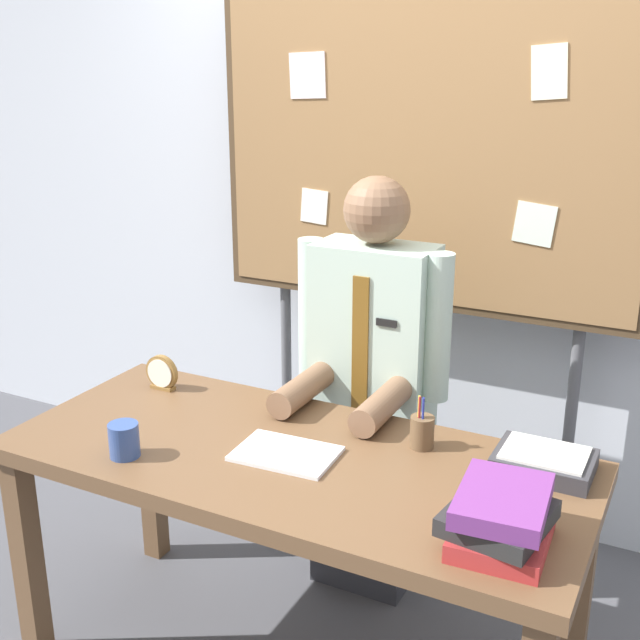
% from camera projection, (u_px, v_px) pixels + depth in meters
% --- Properties ---
extents(back_wall, '(6.40, 0.08, 2.70)m').
position_uv_depth(back_wall, '(440.00, 188.00, 3.10)').
color(back_wall, silver).
rests_on(back_wall, ground_plane).
extents(desk, '(1.68, 0.73, 0.76)m').
position_uv_depth(desk, '(293.00, 483.00, 2.30)').
color(desk, brown).
rests_on(desk, ground_plane).
extents(person, '(0.55, 0.56, 1.47)m').
position_uv_depth(person, '(371.00, 403.00, 2.77)').
color(person, '#2D2D33').
rests_on(person, ground_plane).
extents(bulletin_board, '(1.64, 0.09, 2.16)m').
position_uv_depth(bulletin_board, '(424.00, 148.00, 2.87)').
color(bulletin_board, '#4C3823').
rests_on(bulletin_board, ground_plane).
extents(book_stack, '(0.24, 0.28, 0.14)m').
position_uv_depth(book_stack, '(501.00, 518.00, 1.83)').
color(book_stack, '#B22D2D').
rests_on(book_stack, desk).
extents(open_notebook, '(0.29, 0.21, 0.01)m').
position_uv_depth(open_notebook, '(286.00, 454.00, 2.26)').
color(open_notebook, white).
rests_on(open_notebook, desk).
extents(desk_clock, '(0.12, 0.04, 0.12)m').
position_uv_depth(desk_clock, '(162.00, 374.00, 2.70)').
color(desk_clock, olive).
rests_on(desk_clock, desk).
extents(coffee_mug, '(0.09, 0.09, 0.10)m').
position_uv_depth(coffee_mug, '(124.00, 440.00, 2.24)').
color(coffee_mug, '#334C8C').
rests_on(coffee_mug, desk).
extents(pen_holder, '(0.07, 0.07, 0.16)m').
position_uv_depth(pen_holder, '(422.00, 432.00, 2.29)').
color(pen_holder, brown).
rests_on(pen_holder, desk).
extents(paper_tray, '(0.26, 0.20, 0.06)m').
position_uv_depth(paper_tray, '(544.00, 461.00, 2.17)').
color(paper_tray, '#333338').
rests_on(paper_tray, desk).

